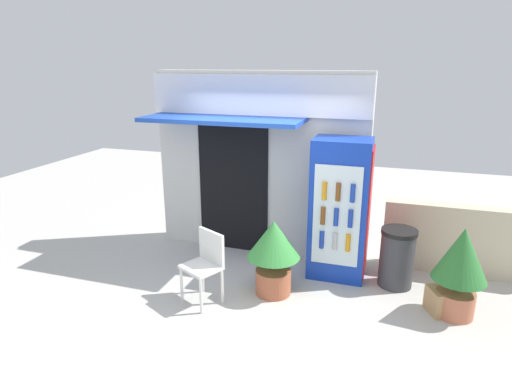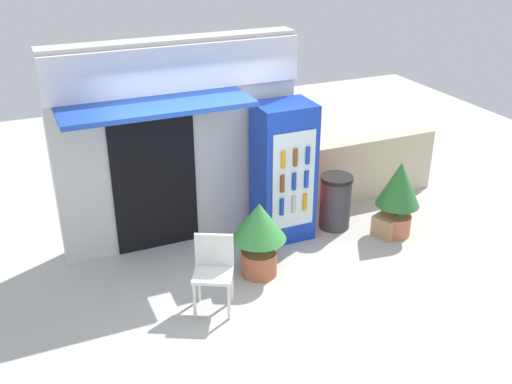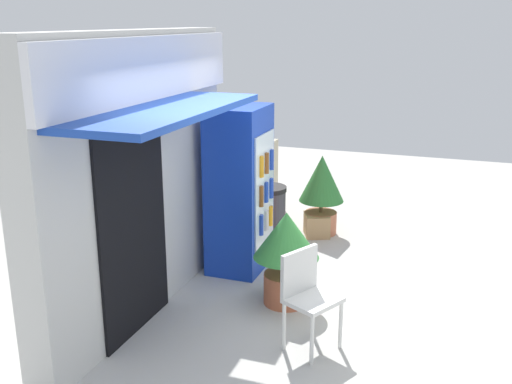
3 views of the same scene
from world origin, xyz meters
name	(u,v)px [view 3 (image 3 of 3)]	position (x,y,z in m)	size (l,w,h in m)	color
ground	(298,322)	(0.00, 0.00, 0.00)	(16.00, 16.00, 0.00)	beige
storefront_building	(139,172)	(-0.25, 1.57, 1.47)	(3.28, 1.14, 2.80)	silver
drink_cooler	(240,189)	(1.08, 1.03, 0.98)	(0.79, 0.66, 1.95)	#1438B2
plastic_chair	(307,291)	(-0.40, -0.18, 0.55)	(0.57, 0.55, 0.91)	silver
potted_plant_near_shop	(286,248)	(0.36, 0.25, 0.62)	(0.68, 0.68, 1.01)	#AD5B3D
potted_plant_curbside	(322,187)	(2.56, 0.40, 0.67)	(0.62, 0.62, 1.11)	#BC6B4C
trash_bin	(268,216)	(1.88, 0.95, 0.41)	(0.47, 0.47, 0.81)	#38383D
stone_boundary_wall	(247,186)	(2.85, 1.61, 0.50)	(2.35, 0.24, 1.00)	beige
cardboard_box	(317,225)	(2.45, 0.43, 0.15)	(0.37, 0.32, 0.31)	tan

